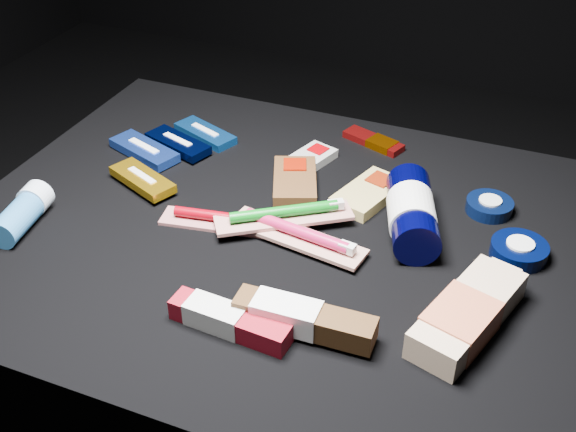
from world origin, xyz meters
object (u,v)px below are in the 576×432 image
at_px(lotion_bottle, 412,212).
at_px(toothpaste_carton_red, 225,319).
at_px(bodywash_bottle, 466,316).
at_px(deodorant_stick, 22,213).

bearing_deg(lotion_bottle, toothpaste_carton_red, -138.65).
xyz_separation_m(bodywash_bottle, toothpaste_carton_red, (-0.29, -0.12, -0.01)).
bearing_deg(deodorant_stick, bodywash_bottle, -6.19).
height_order(bodywash_bottle, deodorant_stick, deodorant_stick).
bearing_deg(toothpaste_carton_red, deodorant_stick, 171.55).
height_order(bodywash_bottle, toothpaste_carton_red, bodywash_bottle).
height_order(lotion_bottle, bodywash_bottle, lotion_bottle).
bearing_deg(bodywash_bottle, deodorant_stick, -160.35).
xyz_separation_m(bodywash_bottle, deodorant_stick, (-0.68, -0.03, 0.00)).
bearing_deg(bodywash_bottle, toothpaste_carton_red, -140.89).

